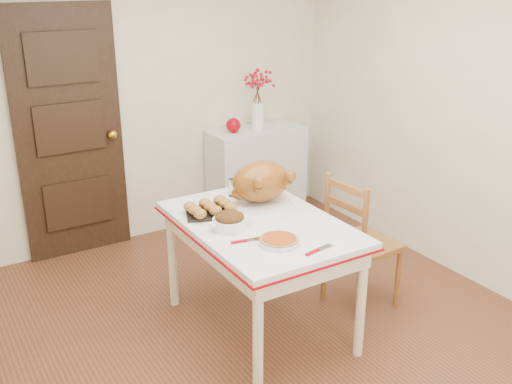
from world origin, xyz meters
TOP-DOWN VIEW (x-y plane):
  - floor at (0.00, 0.00)m, footprint 3.50×4.00m
  - wall_back at (0.00, 2.00)m, footprint 3.50×0.00m
  - wall_right at (1.75, 0.00)m, footprint 0.00×4.00m
  - door_back at (-0.70, 1.97)m, footprint 0.85×0.06m
  - sideboard at (0.96, 1.78)m, footprint 0.90×0.40m
  - kitchen_table at (-0.01, 0.15)m, footprint 0.90×1.32m
  - chair_oak at (0.78, 0.05)m, footprint 0.46×0.46m
  - berry_vase at (0.97, 1.78)m, footprint 0.26×0.26m
  - apple at (0.71, 1.78)m, footprint 0.13×0.13m
  - turkey_platter at (0.14, 0.39)m, footprint 0.54×0.47m
  - pumpkin_pie at (-0.09, -0.19)m, footprint 0.30×0.30m
  - stuffing_dish at (-0.24, 0.15)m, footprint 0.31×0.26m
  - rolls_tray at (-0.23, 0.42)m, footprint 0.38×0.34m
  - pie_server at (0.05, -0.38)m, footprint 0.22×0.10m
  - carving_knife at (-0.20, -0.07)m, footprint 0.28×0.11m
  - drinking_glass at (0.07, 0.63)m, footprint 0.08×0.08m
  - shaker_pair at (0.33, 0.62)m, footprint 0.09×0.05m

SIDE VIEW (x-z plane):
  - floor at x=0.00m, z-range 0.00..0.00m
  - kitchen_table at x=-0.01m, z-range 0.00..0.79m
  - sideboard at x=0.96m, z-range 0.00..0.90m
  - chair_oak at x=0.78m, z-range 0.00..0.98m
  - pie_server at x=0.05m, z-range 0.79..0.80m
  - carving_knife at x=-0.20m, z-range 0.79..0.80m
  - pumpkin_pie at x=-0.09m, z-range 0.79..0.84m
  - shaker_pair at x=0.33m, z-range 0.79..0.87m
  - rolls_tray at x=-0.23m, z-range 0.79..0.87m
  - stuffing_dish at x=-0.24m, z-range 0.79..0.89m
  - drinking_glass at x=0.07m, z-range 0.79..0.91m
  - turkey_platter at x=0.14m, z-range 0.79..1.09m
  - apple at x=0.71m, z-range 0.90..1.03m
  - door_back at x=-0.70m, z-range 0.00..2.06m
  - berry_vase at x=0.97m, z-range 0.90..1.41m
  - wall_back at x=0.00m, z-range 0.00..2.50m
  - wall_right at x=1.75m, z-range 0.00..2.50m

